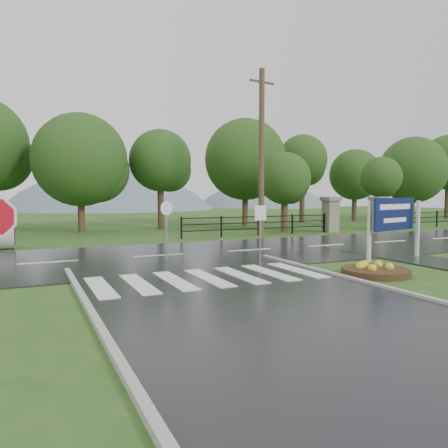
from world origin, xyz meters
name	(u,v)px	position (x,y,z in m)	size (l,w,h in m)	color
ground	(314,329)	(0.00, 0.00, 0.00)	(120.00, 120.00, 0.00)	#294F1A
main_road	(159,257)	(0.00, 10.00, 0.00)	(90.00, 8.00, 0.04)	black
walkway	(447,265)	(8.50, 4.00, 0.00)	(2.20, 11.00, 0.04)	#28282B
crosswalk	(208,278)	(0.00, 5.00, 0.06)	(6.50, 2.80, 0.02)	silver
pillar_west	(331,214)	(13.00, 16.00, 1.18)	(1.00, 1.00, 2.24)	gray
pillar_east	(378,212)	(17.00, 16.00, 1.18)	(1.00, 1.00, 2.24)	gray
fence_west	(258,223)	(7.75, 16.00, 0.72)	(9.58, 0.08, 1.20)	black
hills	(84,307)	(3.49, 65.00, -15.54)	(102.00, 48.00, 48.00)	slate
treeline	(116,229)	(1.00, 24.00, 0.00)	(83.20, 5.20, 10.00)	#1E4014
estate_billboard	(395,217)	(7.74, 5.65, 1.58)	(2.56, 0.70, 2.29)	silver
flower_bed	(375,270)	(4.84, 3.55, 0.15)	(2.02, 2.02, 0.40)	#332111
reg_sign_small	(260,221)	(3.18, 7.64, 1.44)	(0.45, 0.08, 2.01)	#939399
reg_sign_round	(167,223)	(-0.09, 8.66, 1.38)	(0.49, 0.18, 2.18)	#939399
utility_pole_east	(262,152)	(7.66, 15.50, 4.81)	(1.68, 0.37, 9.46)	#473523
entrance_tree_left	(285,179)	(10.51, 17.50, 3.40)	(3.35, 3.35, 5.10)	#3D2B1C
entrance_tree_right	(381,178)	(18.64, 17.50, 3.58)	(2.91, 2.91, 5.08)	#3D2B1C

